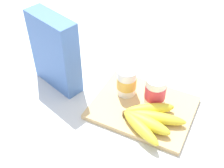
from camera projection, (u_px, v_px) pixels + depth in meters
The scene contains 6 objects.
ground_plane at pixel (143, 109), 0.94m from camera, with size 2.40×2.40×0.00m, color silver.
cutting_board at pixel (143, 108), 0.94m from camera, with size 0.31×0.24×0.02m, color tan.
cereal_box at pixel (55, 52), 0.96m from camera, with size 0.18×0.06×0.26m, color #4770B7.
yogurt_cup_front at pixel (127, 82), 0.95m from camera, with size 0.06×0.06×0.09m.
yogurt_cup_back at pixel (155, 91), 0.92m from camera, with size 0.07×0.07×0.10m.
banana_bunch at pixel (148, 119), 0.87m from camera, with size 0.19×0.19×0.04m.
Camera 1 is at (0.20, -0.63, 0.69)m, focal length 47.24 mm.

